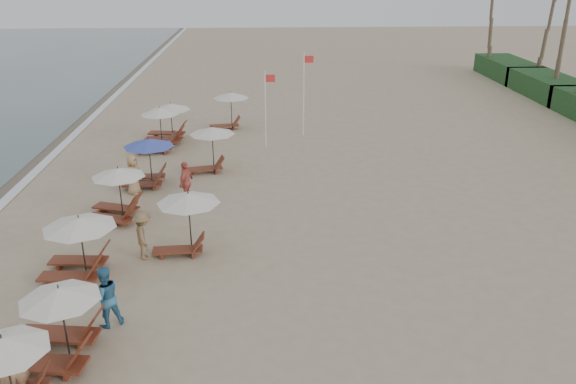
{
  "coord_description": "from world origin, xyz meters",
  "views": [
    {
      "loc": [
        -0.06,
        -13.38,
        9.71
      ],
      "look_at": [
        1.0,
        7.53,
        1.3
      ],
      "focal_mm": 35.98,
      "sensor_mm": 36.0,
      "label": 1
    }
  ],
  "objects_px": {
    "inland_station_2": "(228,105)",
    "beachgoer_mid_a": "(105,297)",
    "lounger_station_6": "(167,123)",
    "lounger_station_4": "(146,160)",
    "lounger_station_0": "(0,377)",
    "lounger_station_1": "(53,328)",
    "lounger_station_5": "(157,131)",
    "beachgoer_far_b": "(133,174)",
    "beachgoer_near": "(14,367)",
    "flag_pole_near": "(266,105)",
    "beachgoer_far_a": "(186,182)",
    "lounger_station_2": "(76,245)",
    "inland_station_1": "(209,143)",
    "lounger_station_3": "(115,194)",
    "inland_station_0": "(184,215)",
    "beachgoer_mid_b": "(143,236)"
  },
  "relations": [
    {
      "from": "lounger_station_0",
      "to": "lounger_station_5",
      "type": "relative_size",
      "value": 0.94
    },
    {
      "from": "lounger_station_1",
      "to": "beachgoer_mid_a",
      "type": "distance_m",
      "value": 1.73
    },
    {
      "from": "lounger_station_5",
      "to": "lounger_station_3",
      "type": "bearing_deg",
      "value": -91.42
    },
    {
      "from": "inland_station_1",
      "to": "beachgoer_far_b",
      "type": "height_order",
      "value": "inland_station_1"
    },
    {
      "from": "inland_station_2",
      "to": "lounger_station_1",
      "type": "bearing_deg",
      "value": -99.02
    },
    {
      "from": "lounger_station_3",
      "to": "beachgoer_far_b",
      "type": "height_order",
      "value": "lounger_station_3"
    },
    {
      "from": "lounger_station_0",
      "to": "lounger_station_4",
      "type": "relative_size",
      "value": 0.95
    },
    {
      "from": "lounger_station_0",
      "to": "inland_station_0",
      "type": "height_order",
      "value": "inland_station_0"
    },
    {
      "from": "beachgoer_near",
      "to": "beachgoer_mid_a",
      "type": "distance_m",
      "value": 3.27
    },
    {
      "from": "inland_station_1",
      "to": "beachgoer_far_a",
      "type": "height_order",
      "value": "inland_station_1"
    },
    {
      "from": "lounger_station_4",
      "to": "beachgoer_mid_a",
      "type": "xyz_separation_m",
      "value": [
        0.8,
        -11.2,
        -0.28
      ]
    },
    {
      "from": "beachgoer_near",
      "to": "flag_pole_near",
      "type": "distance_m",
      "value": 20.89
    },
    {
      "from": "lounger_station_4",
      "to": "lounger_station_3",
      "type": "bearing_deg",
      "value": -99.04
    },
    {
      "from": "lounger_station_4",
      "to": "beachgoer_mid_a",
      "type": "relative_size",
      "value": 1.35
    },
    {
      "from": "lounger_station_0",
      "to": "lounger_station_5",
      "type": "distance_m",
      "value": 19.88
    },
    {
      "from": "lounger_station_0",
      "to": "flag_pole_near",
      "type": "bearing_deg",
      "value": 72.79
    },
    {
      "from": "beachgoer_near",
      "to": "beachgoer_far_a",
      "type": "height_order",
      "value": "beachgoer_near"
    },
    {
      "from": "lounger_station_3",
      "to": "beachgoer_far_a",
      "type": "xyz_separation_m",
      "value": [
        2.65,
        1.54,
        -0.12
      ]
    },
    {
      "from": "inland_station_0",
      "to": "inland_station_2",
      "type": "height_order",
      "value": "same"
    },
    {
      "from": "lounger_station_0",
      "to": "inland_station_1",
      "type": "height_order",
      "value": "inland_station_1"
    },
    {
      "from": "lounger_station_2",
      "to": "beachgoer_far_a",
      "type": "relative_size",
      "value": 1.41
    },
    {
      "from": "lounger_station_4",
      "to": "lounger_station_6",
      "type": "distance_m",
      "value": 7.15
    },
    {
      "from": "lounger_station_0",
      "to": "beachgoer_near",
      "type": "distance_m",
      "value": 0.48
    },
    {
      "from": "lounger_station_1",
      "to": "lounger_station_5",
      "type": "xyz_separation_m",
      "value": [
        -0.19,
        17.89,
        0.17
      ]
    },
    {
      "from": "beachgoer_near",
      "to": "beachgoer_mid_b",
      "type": "distance_m",
      "value": 7.15
    },
    {
      "from": "lounger_station_5",
      "to": "lounger_station_6",
      "type": "height_order",
      "value": "lounger_station_5"
    },
    {
      "from": "lounger_station_6",
      "to": "beachgoer_mid_a",
      "type": "xyz_separation_m",
      "value": [
        0.89,
        -18.35,
        -0.11
      ]
    },
    {
      "from": "lounger_station_5",
      "to": "inland_station_2",
      "type": "xyz_separation_m",
      "value": [
        3.72,
        4.36,
        0.35
      ]
    },
    {
      "from": "inland_station_2",
      "to": "beachgoer_mid_a",
      "type": "relative_size",
      "value": 1.39
    },
    {
      "from": "lounger_station_4",
      "to": "beachgoer_mid_a",
      "type": "bearing_deg",
      "value": -85.93
    },
    {
      "from": "lounger_station_2",
      "to": "beachgoer_mid_a",
      "type": "bearing_deg",
      "value": -60.82
    },
    {
      "from": "lounger_station_5",
      "to": "beachgoer_far_b",
      "type": "height_order",
      "value": "lounger_station_5"
    },
    {
      "from": "lounger_station_1",
      "to": "beachgoer_far_a",
      "type": "distance_m",
      "value": 10.64
    },
    {
      "from": "lounger_station_3",
      "to": "inland_station_0",
      "type": "distance_m",
      "value": 4.45
    },
    {
      "from": "beachgoer_near",
      "to": "lounger_station_4",
      "type": "bearing_deg",
      "value": 59.15
    },
    {
      "from": "lounger_station_1",
      "to": "beachgoer_mid_b",
      "type": "bearing_deg",
      "value": 76.2
    },
    {
      "from": "lounger_station_6",
      "to": "inland_station_1",
      "type": "bearing_deg",
      "value": -62.41
    },
    {
      "from": "lounger_station_4",
      "to": "beachgoer_far_a",
      "type": "relative_size",
      "value": 1.34
    },
    {
      "from": "inland_station_1",
      "to": "inland_station_2",
      "type": "xyz_separation_m",
      "value": [
        0.59,
        7.92,
        0.0
      ]
    },
    {
      "from": "inland_station_1",
      "to": "flag_pole_near",
      "type": "xyz_separation_m",
      "value": [
        2.85,
        4.04,
        0.9
      ]
    },
    {
      "from": "lounger_station_5",
      "to": "beachgoer_near",
      "type": "xyz_separation_m",
      "value": [
        -0.21,
        -19.42,
        -0.16
      ]
    },
    {
      "from": "flag_pole_near",
      "to": "lounger_station_0",
      "type": "bearing_deg",
      "value": -107.21
    },
    {
      "from": "lounger_station_0",
      "to": "lounger_station_1",
      "type": "distance_m",
      "value": 2.06
    },
    {
      "from": "lounger_station_6",
      "to": "lounger_station_3",
      "type": "bearing_deg",
      "value": -92.67
    },
    {
      "from": "lounger_station_4",
      "to": "inland_station_0",
      "type": "relative_size",
      "value": 0.99
    },
    {
      "from": "lounger_station_6",
      "to": "flag_pole_near",
      "type": "distance_m",
      "value": 6.01
    },
    {
      "from": "beachgoer_far_a",
      "to": "lounger_station_4",
      "type": "bearing_deg",
      "value": -117.13
    },
    {
      "from": "lounger_station_4",
      "to": "lounger_station_0",
      "type": "bearing_deg",
      "value": -92.75
    },
    {
      "from": "inland_station_2",
      "to": "beachgoer_far_b",
      "type": "height_order",
      "value": "inland_station_2"
    },
    {
      "from": "lounger_station_1",
      "to": "lounger_station_6",
      "type": "xyz_separation_m",
      "value": [
        0.1,
        19.77,
        0.1
      ]
    }
  ]
}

